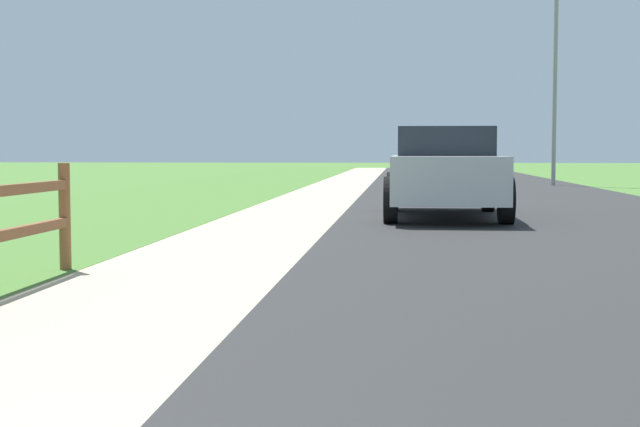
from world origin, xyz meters
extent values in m
plane|color=#497630|center=(0.00, 25.00, 0.00)|extent=(120.00, 120.00, 0.00)
cube|color=#2A2A2A|center=(3.50, 27.00, 0.00)|extent=(7.00, 66.00, 0.01)
cube|color=#BFAE8E|center=(-3.00, 27.00, 0.00)|extent=(6.00, 66.00, 0.01)
cube|color=#497630|center=(-4.50, 27.00, 0.01)|extent=(5.00, 66.00, 0.00)
cylinder|color=brown|center=(-2.14, 8.66, 0.52)|extent=(0.11, 0.11, 1.03)
cube|color=#B7BABF|center=(1.78, 16.06, 0.69)|extent=(1.80, 4.81, 0.74)
cube|color=#1E232B|center=(1.78, 16.29, 1.30)|extent=(1.58, 2.60, 0.48)
cylinder|color=black|center=(0.88, 17.55, 0.37)|extent=(0.22, 0.74, 0.74)
cylinder|color=black|center=(2.68, 17.55, 0.37)|extent=(0.22, 0.74, 0.74)
cylinder|color=black|center=(0.89, 14.57, 0.37)|extent=(0.22, 0.74, 0.74)
cylinder|color=black|center=(2.68, 14.58, 0.37)|extent=(0.22, 0.74, 0.74)
cylinder|color=gray|center=(6.00, 30.65, 3.45)|extent=(0.14, 0.14, 6.91)
camera|label=1|loc=(1.08, 0.26, 1.15)|focal=51.00mm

